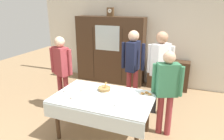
# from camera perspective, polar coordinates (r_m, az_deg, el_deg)

# --- Properties ---
(ground_plane) EXTENTS (12.00, 12.00, 0.00)m
(ground_plane) POSITION_cam_1_polar(r_m,az_deg,el_deg) (4.03, -1.08, -16.05)
(ground_plane) COLOR #997A56
(ground_plane) RESTS_ON ground
(back_wall) EXTENTS (6.40, 0.10, 2.70)m
(back_wall) POSITION_cam_1_polar(r_m,az_deg,el_deg) (5.94, 8.76, 9.12)
(back_wall) COLOR silver
(back_wall) RESTS_ON ground
(dining_table) EXTENTS (1.68, 1.06, 0.76)m
(dining_table) POSITION_cam_1_polar(r_m,az_deg,el_deg) (3.51, -2.63, -9.10)
(dining_table) COLOR #3D2819
(dining_table) RESTS_ON ground
(wall_cabinet) EXTENTS (2.01, 0.46, 1.92)m
(wall_cabinet) POSITION_cam_1_polar(r_m,az_deg,el_deg) (6.00, -0.51, 5.63)
(wall_cabinet) COLOR #3D2819
(wall_cabinet) RESTS_ON ground
(mantel_clock) EXTENTS (0.18, 0.11, 0.24)m
(mantel_clock) POSITION_cam_1_polar(r_m,az_deg,el_deg) (5.85, -0.47, 15.98)
(mantel_clock) COLOR brown
(mantel_clock) RESTS_ON wall_cabinet
(bookshelf_low) EXTENTS (1.08, 0.35, 0.80)m
(bookshelf_low) POSITION_cam_1_polar(r_m,az_deg,el_deg) (5.81, 15.42, -1.21)
(bookshelf_low) COLOR #3D2819
(bookshelf_low) RESTS_ON ground
(book_stack) EXTENTS (0.18, 0.20, 0.12)m
(book_stack) POSITION_cam_1_polar(r_m,az_deg,el_deg) (5.68, 15.81, 3.15)
(book_stack) COLOR #99332D
(book_stack) RESTS_ON bookshelf_low
(tea_cup_mid_left) EXTENTS (0.13, 0.13, 0.06)m
(tea_cup_mid_left) POSITION_cam_1_polar(r_m,az_deg,el_deg) (3.33, 6.90, -8.33)
(tea_cup_mid_left) COLOR white
(tea_cup_mid_left) RESTS_ON dining_table
(tea_cup_near_right) EXTENTS (0.13, 0.13, 0.06)m
(tea_cup_near_right) POSITION_cam_1_polar(r_m,az_deg,el_deg) (3.65, 2.55, -5.72)
(tea_cup_near_right) COLOR white
(tea_cup_near_right) RESTS_ON dining_table
(tea_cup_front_edge) EXTENTS (0.13, 0.13, 0.06)m
(tea_cup_front_edge) POSITION_cam_1_polar(r_m,az_deg,el_deg) (3.45, -10.90, -7.54)
(tea_cup_front_edge) COLOR white
(tea_cup_front_edge) RESTS_ON dining_table
(tea_cup_mid_right) EXTENTS (0.13, 0.13, 0.06)m
(tea_cup_mid_right) POSITION_cam_1_polar(r_m,az_deg,el_deg) (3.72, -12.75, -5.70)
(tea_cup_mid_right) COLOR white
(tea_cup_mid_right) RESTS_ON dining_table
(tea_cup_far_left) EXTENTS (0.13, 0.13, 0.06)m
(tea_cup_far_left) POSITION_cam_1_polar(r_m,az_deg,el_deg) (3.15, 1.37, -9.82)
(tea_cup_far_left) COLOR white
(tea_cup_far_left) RESTS_ON dining_table
(tea_cup_back_edge) EXTENTS (0.13, 0.13, 0.06)m
(tea_cup_back_edge) POSITION_cam_1_polar(r_m,az_deg,el_deg) (3.70, -8.19, -5.59)
(tea_cup_back_edge) COLOR white
(tea_cup_back_edge) RESTS_ON dining_table
(bread_basket) EXTENTS (0.24, 0.24, 0.16)m
(bread_basket) POSITION_cam_1_polar(r_m,az_deg,el_deg) (3.71, -2.18, -5.20)
(bread_basket) COLOR #9E7542
(bread_basket) RESTS_ON dining_table
(pastry_plate) EXTENTS (0.28, 0.28, 0.05)m
(pastry_plate) POSITION_cam_1_polar(r_m,az_deg,el_deg) (3.57, 9.55, -6.80)
(pastry_plate) COLOR white
(pastry_plate) RESTS_ON dining_table
(spoon_far_left) EXTENTS (0.12, 0.02, 0.01)m
(spoon_far_left) POSITION_cam_1_polar(r_m,az_deg,el_deg) (3.31, 0.43, -8.85)
(spoon_far_left) COLOR silver
(spoon_far_left) RESTS_ON dining_table
(spoon_near_right) EXTENTS (0.12, 0.02, 0.01)m
(spoon_near_right) POSITION_cam_1_polar(r_m,az_deg,el_deg) (3.41, 3.63, -7.97)
(spoon_near_right) COLOR silver
(spoon_near_right) RESTS_ON dining_table
(person_near_right_end) EXTENTS (0.52, 0.33, 1.63)m
(person_near_right_end) POSITION_cam_1_polar(r_m,az_deg,el_deg) (4.45, -13.98, 0.96)
(person_near_right_end) COLOR #933338
(person_near_right_end) RESTS_ON ground
(person_by_cabinet) EXTENTS (0.52, 0.33, 1.54)m
(person_by_cabinet) POSITION_cam_1_polar(r_m,az_deg,el_deg) (3.58, 15.10, -4.45)
(person_by_cabinet) COLOR #933338
(person_by_cabinet) RESTS_ON ground
(person_behind_table_left) EXTENTS (0.52, 0.38, 1.73)m
(person_behind_table_left) POSITION_cam_1_polar(r_m,az_deg,el_deg) (4.45, 5.85, 2.41)
(person_behind_table_left) COLOR #933338
(person_behind_table_left) RESTS_ON ground
(person_beside_shelf) EXTENTS (0.52, 0.41, 1.76)m
(person_beside_shelf) POSITION_cam_1_polar(r_m,az_deg,el_deg) (4.21, 13.30, 1.31)
(person_beside_shelf) COLOR #232328
(person_beside_shelf) RESTS_ON ground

